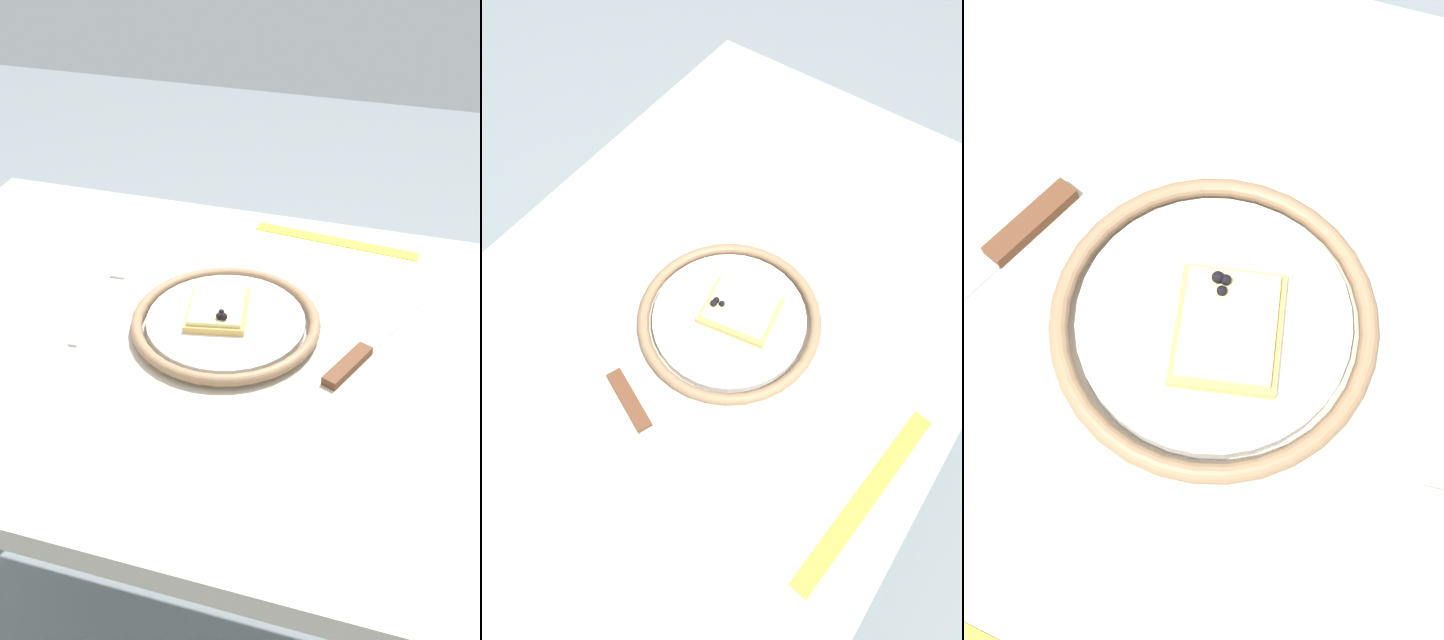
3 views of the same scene
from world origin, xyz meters
The scene contains 7 objects.
ground_plane centered at (0.00, 0.00, 0.00)m, with size 6.00×6.00×0.00m, color slate.
dining_table centered at (0.00, 0.00, 0.64)m, with size 1.07×0.70×0.73m.
plate centered at (-0.02, 0.02, 0.74)m, with size 0.25×0.25×0.02m.
pizza_slice_near centered at (-0.03, 0.03, 0.76)m, with size 0.10×0.11×0.03m.
knife centered at (0.17, 0.02, 0.74)m, with size 0.11×0.23×0.01m.
fork centered at (-0.20, 0.03, 0.73)m, with size 0.03×0.20×0.00m.
measuring_tape centered at (0.09, 0.29, 0.73)m, with size 0.27×0.02×0.00m, color yellow.
Camera 1 is at (0.22, -0.70, 1.32)m, focal length 39.94 mm.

